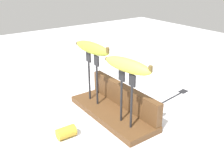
# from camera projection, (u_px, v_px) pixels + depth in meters

# --- Properties ---
(ground_plane) EXTENTS (3.00, 3.00, 0.00)m
(ground_plane) POSITION_uv_depth(u_px,v_px,m) (112.00, 115.00, 0.90)
(ground_plane) COLOR silver
(wooden_board) EXTENTS (0.36, 0.13, 0.02)m
(wooden_board) POSITION_uv_depth(u_px,v_px,m) (112.00, 113.00, 0.90)
(wooden_board) COLOR brown
(wooden_board) RESTS_ON ground
(board_backstop) EXTENTS (0.35, 0.03, 0.08)m
(board_backstop) POSITION_uv_depth(u_px,v_px,m) (124.00, 96.00, 0.91)
(board_backstop) COLOR brown
(board_backstop) RESTS_ON wooden_board
(fork_stand_left) EXTENTS (0.08, 0.01, 0.18)m
(fork_stand_left) POSITION_uv_depth(u_px,v_px,m) (93.00, 74.00, 0.91)
(fork_stand_left) COLOR black
(fork_stand_left) RESTS_ON wooden_board
(fork_stand_right) EXTENTS (0.07, 0.01, 0.18)m
(fork_stand_right) POSITION_uv_depth(u_px,v_px,m) (126.00, 94.00, 0.77)
(fork_stand_right) COLOR black
(fork_stand_right) RESTS_ON wooden_board
(banana_raised_left) EXTENTS (0.18, 0.05, 0.04)m
(banana_raised_left) POSITION_uv_depth(u_px,v_px,m) (92.00, 48.00, 0.87)
(banana_raised_left) COLOR #B2C138
(banana_raised_left) RESTS_ON fork_stand_left
(banana_raised_right) EXTENTS (0.18, 0.07, 0.04)m
(banana_raised_right) POSITION_uv_depth(u_px,v_px,m) (127.00, 65.00, 0.74)
(banana_raised_right) COLOR #DBD147
(banana_raised_right) RESTS_ON fork_stand_right
(fork_fallen_near) EXTENTS (0.04, 0.19, 0.01)m
(fork_fallen_near) POSITION_uv_depth(u_px,v_px,m) (176.00, 95.00, 1.04)
(fork_fallen_near) COLOR black
(fork_fallen_near) RESTS_ON ground
(banana_chunk_near) EXTENTS (0.06, 0.05, 0.04)m
(banana_chunk_near) POSITION_uv_depth(u_px,v_px,m) (115.00, 86.00, 1.08)
(banana_chunk_near) COLOR #B2C138
(banana_chunk_near) RESTS_ON ground
(banana_chunk_far) EXTENTS (0.04, 0.06, 0.04)m
(banana_chunk_far) POSITION_uv_depth(u_px,v_px,m) (67.00, 132.00, 0.78)
(banana_chunk_far) COLOR gold
(banana_chunk_far) RESTS_ON ground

